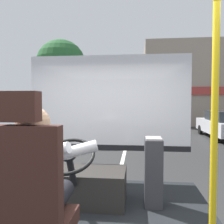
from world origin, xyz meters
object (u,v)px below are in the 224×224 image
Objects in this scene: driver_seat at (30,208)px; handrail_pole at (214,121)px; steering_console at (80,185)px; fare_box at (153,171)px; parked_car_white at (224,124)px; bus_driver at (38,175)px.

handrail_pole reaches higher than driver_seat.
steering_console reaches higher than fare_box.
parked_car_white is at bearing 61.57° from steering_console.
fare_box is at bearing 56.54° from driver_seat.
handrail_pole reaches higher than fare_box.
driver_seat is at bearing -115.48° from parked_car_white.
bus_driver reaches higher than parked_car_white.
steering_console is at bearing 90.00° from driver_seat.
driver_seat reaches higher than steering_console.
parked_car_white is at bearing 65.74° from fare_box.
driver_seat is 1.66× the size of bus_driver.
driver_seat is at bearing -173.32° from handrail_pole.
driver_seat is at bearing -123.46° from fare_box.
bus_driver is 0.35× the size of handrail_pole.
fare_box is 0.19× the size of parked_car_white.
handrail_pole is 11.41m from parked_car_white.
parked_car_white is (3.97, 10.65, -1.04)m from handrail_pole.
driver_seat reaches higher than fare_box.
fare_box is (0.88, 0.04, 0.18)m from steering_console.
bus_driver is 0.19× the size of parked_car_white.
handrail_pole reaches higher than parked_car_white.
steering_console is 0.27× the size of parked_car_white.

